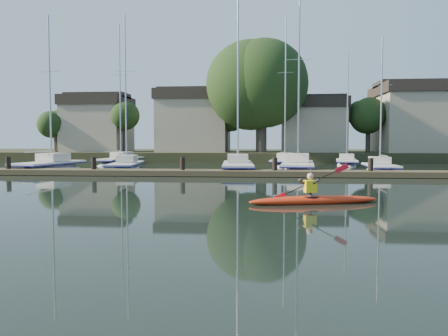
# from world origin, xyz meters

# --- Properties ---
(ground) EXTENTS (160.00, 160.00, 0.00)m
(ground) POSITION_xyz_m (0.00, 0.00, 0.00)
(ground) COLOR black
(ground) RESTS_ON ground
(kayak) EXTENTS (4.86, 1.89, 1.55)m
(kayak) POSITION_xyz_m (4.08, 1.68, 0.19)
(kayak) COLOR red
(kayak) RESTS_ON ground
(dock) EXTENTS (34.00, 2.00, 1.80)m
(dock) POSITION_xyz_m (0.00, 14.00, 0.20)
(dock) COLOR #4C412B
(dock) RESTS_ON ground
(sailboat_0) EXTENTS (3.47, 8.56, 13.19)m
(sailboat_0) POSITION_xyz_m (-14.01, 17.83, -0.22)
(sailboat_0) COLOR silver
(sailboat_0) RESTS_ON ground
(sailboat_1) EXTENTS (3.08, 8.31, 13.27)m
(sailboat_1) POSITION_xyz_m (-8.40, 18.97, -0.18)
(sailboat_1) COLOR silver
(sailboat_1) RESTS_ON ground
(sailboat_2) EXTENTS (2.87, 9.71, 15.87)m
(sailboat_2) POSITION_xyz_m (0.38, 17.94, -0.20)
(sailboat_2) COLOR silver
(sailboat_2) RESTS_ON ground
(sailboat_3) EXTENTS (3.14, 9.07, 14.34)m
(sailboat_3) POSITION_xyz_m (4.81, 18.43, -0.21)
(sailboat_3) COLOR silver
(sailboat_3) RESTS_ON ground
(sailboat_4) EXTENTS (2.32, 6.59, 11.03)m
(sailboat_4) POSITION_xyz_m (10.74, 18.41, -0.18)
(sailboat_4) COLOR silver
(sailboat_4) RESTS_ON ground
(sailboat_5) EXTENTS (3.23, 9.21, 14.93)m
(sailboat_5) POSITION_xyz_m (-11.73, 27.40, -0.19)
(sailboat_5) COLOR silver
(sailboat_5) RESTS_ON ground
(sailboat_6) EXTENTS (3.40, 9.59, 14.95)m
(sailboat_6) POSITION_xyz_m (4.26, 27.54, -0.17)
(sailboat_6) COLOR silver
(sailboat_6) RESTS_ON ground
(sailboat_7) EXTENTS (2.93, 7.39, 11.59)m
(sailboat_7) POSITION_xyz_m (9.92, 26.96, -0.17)
(sailboat_7) COLOR silver
(sailboat_7) RESTS_ON ground
(shore) EXTENTS (90.00, 25.25, 12.75)m
(shore) POSITION_xyz_m (1.61, 40.29, 3.23)
(shore) COLOR #222F17
(shore) RESTS_ON ground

